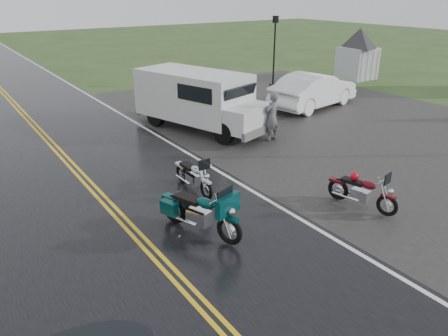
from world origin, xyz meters
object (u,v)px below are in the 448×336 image
Objects in this scene: van_white at (224,114)px; lamp_post_far_right at (274,51)px; motorcycle_silver at (206,182)px; motorcycle_red at (388,198)px; person_at_van at (272,118)px; sedan_white at (314,91)px; motorcycle_teal at (229,220)px; visitor_center at (359,41)px.

van_white is 1.51× the size of lamp_post_far_right.
lamp_post_far_right is (11.65, 11.05, 1.47)m from motorcycle_silver.
motorcycle_red is 6.62m from person_at_van.
person_at_van reaches higher than sedan_white.
person_at_van is (5.64, 5.29, 0.24)m from motorcycle_teal.
lamp_post_far_right is at bearing 44.23° from motorcycle_silver.
lamp_post_far_right is at bearing 47.97° from motorcycle_red.
van_white is (3.87, 5.95, 0.52)m from motorcycle_teal.
sedan_white is at bearing 18.69° from motorcycle_teal.
visitor_center is 15.78m from van_white.
visitor_center is 3.09× the size of sedan_white.
van_white is 11.32m from lamp_post_far_right.
motorcycle_teal is 0.57× the size of lamp_post_far_right.
van_white is at bearing 50.89° from motorcycle_silver.
person_at_van is (1.50, 6.44, 0.36)m from motorcycle_red.
motorcycle_silver is (-17.61, -9.74, -1.82)m from visitor_center.
motorcycle_silver is 5.73m from person_at_van.
person_at_van is at bearing -130.30° from lamp_post_far_right.
lamp_post_far_right reaches higher than van_white.
visitor_center is 19.48m from motorcycle_red.
visitor_center is 6.11m from lamp_post_far_right.
sedan_white is at bearing 0.56° from van_white.
visitor_center reaches higher than van_white.
sedan_white is (6.51, 9.24, 0.28)m from motorcycle_red.
van_white is (-14.53, -6.04, -1.19)m from visitor_center.
motorcycle_red is 1.00× the size of motorcycle_silver.
person_at_van is at bearing 24.63° from motorcycle_teal.
sedan_white reaches higher than motorcycle_silver.
lamp_post_far_right is (8.30, 14.45, 1.48)m from motorcycle_red.
lamp_post_far_right is at bearing -29.94° from sedan_white.
motorcycle_red is 0.38× the size of sedan_white.
motorcycle_teal is 7.73m from person_at_van.
sedan_white is at bearing -162.50° from person_at_van.
visitor_center is at bearing -74.24° from sedan_white.
motorcycle_red is 0.48× the size of lamp_post_far_right.
motorcycle_silver is (0.79, 2.25, -0.12)m from motorcycle_teal.
motorcycle_teal reaches higher than motorcycle_silver.
lamp_post_far_right is (6.80, 8.02, 1.11)m from person_at_van.
visitor_center is 22.03m from motorcycle_teal.
motorcycle_red is at bearing -137.33° from visitor_center.
lamp_post_far_right is at bearing 28.40° from motorcycle_teal.
motorcycle_silver is 16.13m from lamp_post_far_right.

